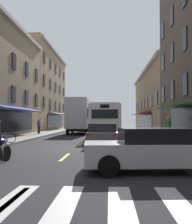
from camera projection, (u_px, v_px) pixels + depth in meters
The scene contains 12 objects.
ground_plane at pixel (75, 149), 15.12m from camera, with size 34.80×80.00×0.10m, color #28282B.
lane_centre_dashes at pixel (75, 149), 14.87m from camera, with size 0.14×73.90×0.01m.
crosswalk_near at pixel (8, 203), 5.14m from camera, with size 7.10×2.80×0.01m.
sidewalk_right at pixel (179, 148), 14.81m from camera, with size 3.00×80.00×0.14m, color gray.
transit_bus at pixel (106, 120), 26.41m from camera, with size 2.65×12.33×3.07m.
box_truck at pixel (79, 116), 31.66m from camera, with size 2.61×7.83×4.13m.
sedan_near at pixel (103, 134), 16.89m from camera, with size 1.97×4.25×1.42m.
sedan_mid at pixel (153, 149), 8.39m from camera, with size 4.44×2.20×1.38m.
sedan_far at pixel (87, 126), 39.86m from camera, with size 1.92×4.74×1.46m.
bicycle_mid at pixel (3, 137), 17.25m from camera, with size 1.70×0.48×0.91m.
pedestrian_near at pixel (39, 126), 29.44m from camera, with size 0.36×0.50×1.64m.
pedestrian_mid at pixel (168, 130), 15.86m from camera, with size 0.36×0.36×1.72m.
Camera 1 is at (1.98, -15.09, 1.63)m, focal length 42.22 mm.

